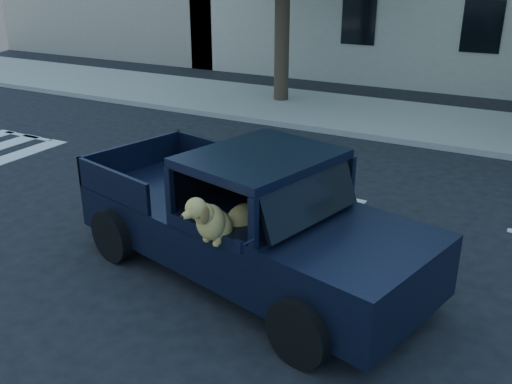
% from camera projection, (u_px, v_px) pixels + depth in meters
% --- Properties ---
extents(ground, '(120.00, 120.00, 0.00)m').
position_uv_depth(ground, '(232.00, 276.00, 7.96)').
color(ground, black).
rests_on(ground, ground).
extents(far_sidewalk, '(60.00, 4.00, 0.15)m').
position_uv_depth(far_sidewalk, '(407.00, 121.00, 15.41)').
color(far_sidewalk, gray).
rests_on(far_sidewalk, ground).
extents(lane_stripes, '(21.60, 0.14, 0.01)m').
position_uv_depth(lane_stripes, '(433.00, 215.00, 9.83)').
color(lane_stripes, silver).
rests_on(lane_stripes, ground).
extents(pickup_truck, '(5.43, 3.21, 1.83)m').
position_uv_depth(pickup_truck, '(242.00, 233.00, 7.82)').
color(pickup_truck, black).
rests_on(pickup_truck, ground).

